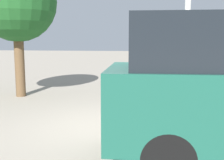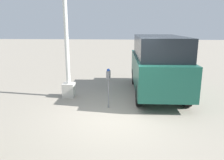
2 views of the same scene
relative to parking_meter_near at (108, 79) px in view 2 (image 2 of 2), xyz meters
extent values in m
plane|color=gray|center=(-0.72, -0.37, -1.00)|extent=(80.00, 80.00, 0.00)
cylinder|color=gray|center=(0.00, 0.00, -0.49)|extent=(0.05, 0.05, 1.01)
cube|color=slate|center=(0.00, 0.00, 0.15)|extent=(0.21, 0.13, 0.26)
sphere|color=navy|center=(0.00, 0.00, 0.30)|extent=(0.11, 0.11, 0.11)
cube|color=beige|center=(1.05, 1.64, -0.72)|extent=(0.44, 0.44, 0.55)
cylinder|color=silver|center=(1.05, 1.64, 2.12)|extent=(0.16, 0.16, 5.13)
cube|color=#195142|center=(1.77, -1.82, -0.04)|extent=(4.75, 1.98, 1.15)
cube|color=black|center=(1.65, -1.82, 0.93)|extent=(3.81, 1.80, 0.80)
cube|color=orange|center=(4.05, -1.15, -0.47)|extent=(0.08, 0.12, 0.20)
cylinder|color=black|center=(3.20, -0.96, -0.62)|extent=(0.76, 0.24, 0.75)
cylinder|color=black|center=(3.25, -2.59, -0.62)|extent=(0.76, 0.24, 0.75)
cylinder|color=black|center=(0.29, -1.04, -0.62)|extent=(0.76, 0.24, 0.75)
cylinder|color=black|center=(0.33, -2.67, -0.62)|extent=(0.76, 0.24, 0.75)
camera|label=1|loc=(0.07, -6.33, 0.98)|focal=45.00mm
camera|label=2|loc=(-6.96, -0.63, 1.70)|focal=35.00mm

